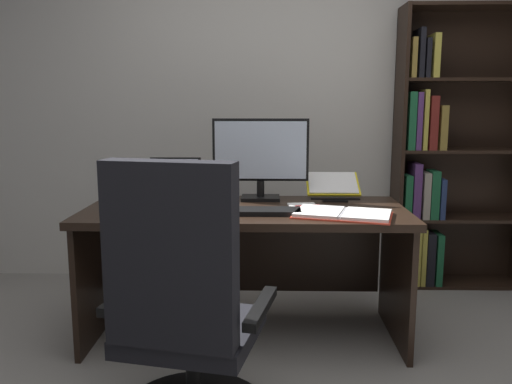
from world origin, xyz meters
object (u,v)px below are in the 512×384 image
Objects in this scene: computer_mouse at (200,209)px; laptop at (172,191)px; monitor at (261,158)px; desk at (246,239)px; open_binder at (343,214)px; notepad at (304,207)px; keyboard at (259,211)px; bookshelf at (444,161)px; office_chair at (183,322)px; reading_stand_with_book at (333,186)px; pen at (308,206)px; coffee_mug at (123,196)px.

laptop is at bearing 118.40° from computer_mouse.
monitor is at bearing -0.37° from laptop.
desk is 0.60m from open_binder.
open_binder is at bearing -47.73° from notepad.
keyboard is 0.42m from open_binder.
desk is 0.38m from computer_mouse.
bookshelf is 1.36m from notepad.
bookshelf is at bearing 60.87° from office_chair.
computer_mouse is 0.50× the size of notepad.
reading_stand_with_book is 0.37m from notepad.
open_binder is 3.80× the size of pen.
computer_mouse is at bearing -134.99° from desk.
laptop is (-0.24, 1.13, 0.32)m from office_chair.
laptop is 2.98× the size of coffee_mug.
computer_mouse is (-0.03, 0.74, 0.29)m from office_chair.
coffee_mug is (-1.18, -0.25, -0.02)m from reading_stand_with_book.
keyboard is 0.29m from pen.
open_binder is (0.71, -0.05, -0.01)m from computer_mouse.
open_binder is 0.25m from pen.
laptop is at bearing -176.47° from reading_stand_with_book.
open_binder reaches higher than pen.
computer_mouse is (-0.22, -0.22, 0.21)m from desk.
computer_mouse is at bearing -61.60° from laptop.
monitor is 5.30× the size of computer_mouse.
notepad is at bearing -46.16° from monitor.
laptop is 2.94× the size of computer_mouse.
laptop is at bearing 142.41° from keyboard.
office_chair reaches higher than computer_mouse.
office_chair is 10.45× the size of computer_mouse.
notepad is (-0.19, -0.31, -0.07)m from reading_stand_with_book.
reading_stand_with_book is 1.47× the size of notepad.
laptop reaches higher than computer_mouse.
laptop reaches higher than reading_stand_with_book.
open_binder is at bearing 56.82° from office_chair.
desk is at bearing -155.28° from reading_stand_with_book.
keyboard is (0.00, -0.39, -0.23)m from monitor.
keyboard is at bearing -90.00° from monitor.
desk is 16.70× the size of coffee_mug.
reading_stand_with_book is (0.94, 0.06, 0.02)m from laptop.
notepad is (-1.02, -0.88, -0.15)m from bookshelf.
pen is at bearing -119.07° from reading_stand_with_book.
office_chair is 3.52× the size of reading_stand_with_book.
bookshelf is 18.41× the size of computer_mouse.
bookshelf is at bearing 39.19° from keyboard.
bookshelf reaches higher than computer_mouse.
bookshelf is at bearing 31.04° from desk.
bookshelf is 13.68× the size of pen.
reading_stand_with_book is at bearing 24.72° from desk.
pen is (-1.00, -0.88, -0.14)m from bookshelf.
bookshelf is 1.87m from computer_mouse.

